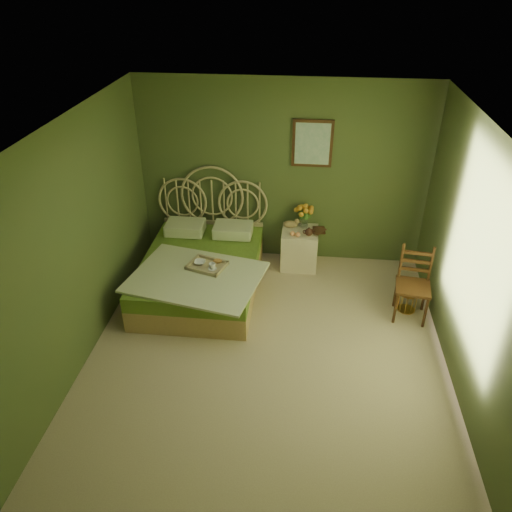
# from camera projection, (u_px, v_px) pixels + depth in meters

# --- Properties ---
(floor) EXTENTS (4.50, 4.50, 0.00)m
(floor) POSITION_uv_depth(u_px,v_px,m) (267.00, 355.00, 5.66)
(floor) COLOR #C2AD8C
(floor) RESTS_ON ground
(ceiling) EXTENTS (4.50, 4.50, 0.00)m
(ceiling) POSITION_uv_depth(u_px,v_px,m) (270.00, 129.00, 4.31)
(ceiling) COLOR silver
(ceiling) RESTS_ON wall_back
(wall_back) EXTENTS (4.00, 0.00, 4.00)m
(wall_back) POSITION_uv_depth(u_px,v_px,m) (282.00, 174.00, 6.90)
(wall_back) COLOR #43552D
(wall_back) RESTS_ON floor
(wall_left) EXTENTS (0.00, 4.50, 4.50)m
(wall_left) POSITION_uv_depth(u_px,v_px,m) (76.00, 247.00, 5.17)
(wall_left) COLOR #43552D
(wall_left) RESTS_ON floor
(wall_right) EXTENTS (0.00, 4.50, 4.50)m
(wall_right) POSITION_uv_depth(u_px,v_px,m) (475.00, 269.00, 4.80)
(wall_right) COLOR #43552D
(wall_right) RESTS_ON floor
(wall_art) EXTENTS (0.54, 0.04, 0.64)m
(wall_art) POSITION_uv_depth(u_px,v_px,m) (312.00, 144.00, 6.61)
(wall_art) COLOR #36190E
(wall_art) RESTS_ON wall_back
(bed) EXTENTS (1.75, 2.22, 1.37)m
(bed) POSITION_uv_depth(u_px,v_px,m) (201.00, 269.00, 6.66)
(bed) COLOR tan
(bed) RESTS_ON floor
(nightstand) EXTENTS (0.51, 0.51, 0.99)m
(nightstand) POSITION_uv_depth(u_px,v_px,m) (300.00, 243.00, 7.14)
(nightstand) COLOR beige
(nightstand) RESTS_ON floor
(chair) EXTENTS (0.46, 0.46, 0.92)m
(chair) POSITION_uv_depth(u_px,v_px,m) (413.00, 279.00, 6.08)
(chair) COLOR #36190E
(chair) RESTS_ON floor
(birdcage) EXTENTS (0.22, 0.22, 0.34)m
(birdcage) POSITION_uv_depth(u_px,v_px,m) (408.00, 299.00, 6.30)
(birdcage) COLOR #C38B3E
(birdcage) RESTS_ON floor
(book_lower) EXTENTS (0.18, 0.24, 0.02)m
(book_lower) POSITION_uv_depth(u_px,v_px,m) (313.00, 230.00, 7.02)
(book_lower) COLOR #381E0F
(book_lower) RESTS_ON nightstand
(book_upper) EXTENTS (0.26, 0.27, 0.02)m
(book_upper) POSITION_uv_depth(u_px,v_px,m) (313.00, 229.00, 7.01)
(book_upper) COLOR #472819
(book_upper) RESTS_ON nightstand
(cereal_bowl) EXTENTS (0.15, 0.15, 0.04)m
(cereal_bowl) POSITION_uv_depth(u_px,v_px,m) (200.00, 262.00, 6.33)
(cereal_bowl) COLOR white
(cereal_bowl) RESTS_ON bed
(coffee_cup) EXTENTS (0.10, 0.10, 0.08)m
(coffee_cup) POSITION_uv_depth(u_px,v_px,m) (212.00, 266.00, 6.21)
(coffee_cup) COLOR white
(coffee_cup) RESTS_ON bed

